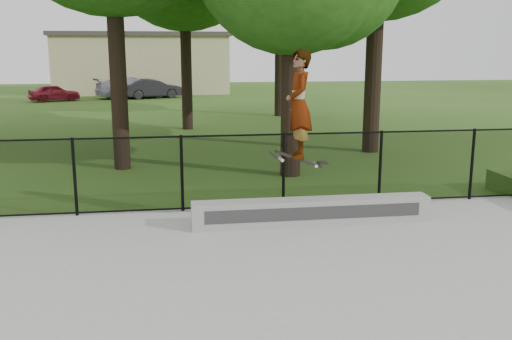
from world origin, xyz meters
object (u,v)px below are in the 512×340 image
at_px(grind_ledge, 312,211).
at_px(car_c, 132,88).
at_px(car_b, 152,89).
at_px(skater_airborne, 299,106).
at_px(car_a, 54,93).

relative_size(grind_ledge, car_c, 1.00).
bearing_deg(car_b, skater_airborne, 166.76).
bearing_deg(skater_airborne, grind_ledge, 24.56).
bearing_deg(grind_ledge, car_c, 99.69).
distance_m(car_c, skater_airborne, 28.90).
xyz_separation_m(grind_ledge, car_a, (-9.45, 26.90, 0.22)).
xyz_separation_m(car_c, skater_airborne, (4.54, -28.50, 1.53)).
bearing_deg(car_a, car_b, -100.68).
distance_m(car_a, car_b, 6.04).
bearing_deg(car_c, car_b, -115.23).
relative_size(car_a, skater_airborne, 1.44).
height_order(car_a, skater_airborne, skater_airborne).
bearing_deg(skater_airborne, car_a, 108.69).
height_order(grind_ledge, car_b, car_b).
distance_m(car_a, car_c, 4.84).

